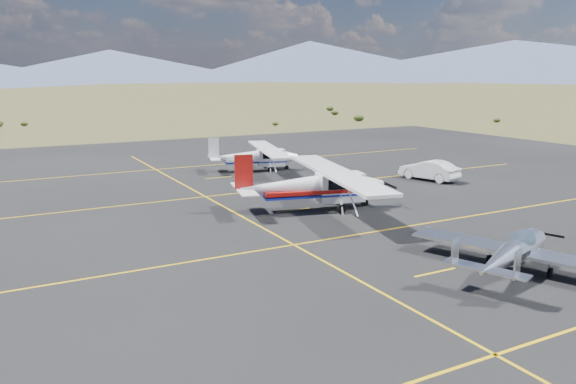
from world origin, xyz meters
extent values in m
plane|color=#383D1C|center=(0.00, 0.00, 0.00)|extent=(1600.00, 1600.00, 0.00)
cube|color=black|center=(0.00, 7.00, 0.00)|extent=(72.00, 72.00, 0.02)
cube|color=silver|center=(0.07, -4.75, 0.70)|extent=(4.28, 8.37, 0.11)
ellipsoid|color=#99BFD8|center=(0.07, -4.75, 1.15)|extent=(1.75, 1.37, 0.77)
cube|color=silver|center=(-3.18, -5.99, 0.97)|extent=(1.62, 2.86, 0.06)
cube|color=silver|center=(-2.94, -7.00, 1.39)|extent=(0.50, 0.24, 0.94)
cube|color=silver|center=(-3.67, -5.08, 1.39)|extent=(0.50, 0.24, 0.94)
cylinder|color=black|center=(1.47, -4.22, 0.17)|extent=(0.33, 0.19, 0.32)
cylinder|color=black|center=(0.29, -5.87, 0.20)|extent=(0.39, 0.23, 0.38)
cylinder|color=black|center=(-0.51, -3.77, 0.20)|extent=(0.39, 0.23, 0.38)
cube|color=white|center=(-0.51, 6.70, 1.20)|extent=(2.72, 1.84, 1.53)
cube|color=white|center=(-0.73, 6.75, 1.99)|extent=(4.57, 12.53, 0.16)
cube|color=black|center=(-0.51, 6.70, 1.52)|extent=(2.07, 1.73, 0.62)
cube|color=#A8100E|center=(-1.95, 7.04, 1.09)|extent=(5.81, 2.58, 0.20)
cube|color=#A8100E|center=(-5.69, 7.92, 2.27)|extent=(0.96, 0.30, 1.81)
cube|color=white|center=(-5.69, 7.92, 1.37)|extent=(1.66, 3.72, 0.07)
cylinder|color=black|center=(0.92, 6.36, 0.21)|extent=(0.42, 0.20, 0.41)
cylinder|color=black|center=(-1.12, 5.62, 0.26)|extent=(0.52, 0.26, 0.50)
cylinder|color=black|center=(-0.57, 7.94, 0.26)|extent=(0.52, 0.26, 0.50)
cube|color=white|center=(1.71, 19.52, 0.98)|extent=(2.24, 1.55, 1.25)
cube|color=white|center=(1.53, 19.57, 1.63)|extent=(3.99, 10.18, 0.13)
cube|color=black|center=(1.71, 19.52, 1.24)|extent=(1.71, 1.44, 0.51)
cube|color=white|center=(0.55, 19.83, 0.89)|extent=(4.74, 2.22, 0.17)
cube|color=white|center=(-2.49, 20.63, 1.86)|extent=(0.78, 0.26, 1.48)
cube|color=white|center=(-2.49, 20.63, 1.12)|extent=(1.43, 3.03, 0.06)
cylinder|color=black|center=(2.87, 19.21, 0.18)|extent=(0.34, 0.17, 0.33)
cylinder|color=black|center=(1.19, 18.65, 0.21)|extent=(0.42, 0.22, 0.41)
cylinder|color=black|center=(1.69, 20.53, 0.21)|extent=(0.42, 0.22, 0.41)
imported|color=white|center=(9.57, 10.74, 0.70)|extent=(2.51, 4.42, 1.38)
camera|label=1|loc=(-17.27, -18.34, 7.29)|focal=35.00mm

